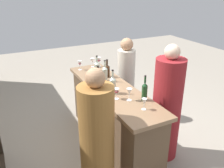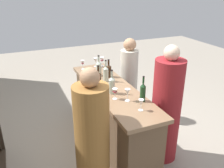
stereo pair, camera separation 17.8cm
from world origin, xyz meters
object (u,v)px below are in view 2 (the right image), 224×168
(person_left_guest, at_px, (166,110))
(person_right_guest, at_px, (92,140))
(wine_bottle_leftmost_olive_green, at_px, (143,92))
(wine_bottle_far_right_clear_pale, at_px, (99,68))
(wine_glass_far_left, at_px, (127,92))
(wine_glass_near_left, at_px, (102,60))
(wine_bottle_center_amber_brown, at_px, (98,79))
(wine_glass_near_right, at_px, (141,103))
(wine_bottle_second_right_clear_pale, at_px, (106,73))
(wine_glass_near_center, at_px, (96,60))
(wine_bottle_rightmost_amber_brown, at_px, (109,70))
(wine_glass_far_center, at_px, (115,92))
(wine_glass_far_right, at_px, (83,63))
(wine_bottle_second_left_clear_pale, at_px, (112,85))
(person_center_guest, at_px, (129,82))

(person_left_guest, height_order, person_right_guest, person_left_guest)
(wine_bottle_leftmost_olive_green, bearing_deg, person_left_guest, -92.88)
(wine_bottle_far_right_clear_pale, relative_size, wine_glass_far_left, 2.06)
(wine_glass_near_left, bearing_deg, wine_bottle_center_amber_brown, 155.80)
(wine_glass_far_left, distance_m, person_left_guest, 0.61)
(wine_bottle_far_right_clear_pale, bearing_deg, wine_glass_near_right, -177.25)
(wine_glass_far_left, bearing_deg, wine_bottle_second_right_clear_pale, 0.45)
(wine_bottle_second_right_clear_pale, height_order, wine_glass_near_center, wine_bottle_second_right_clear_pale)
(wine_bottle_second_right_clear_pale, height_order, wine_bottle_rightmost_amber_brown, wine_bottle_second_right_clear_pale)
(wine_bottle_second_right_clear_pale, height_order, wine_glass_far_center, wine_bottle_second_right_clear_pale)
(wine_glass_near_left, bearing_deg, person_right_guest, 155.49)
(wine_glass_near_right, height_order, wine_glass_far_right, wine_glass_far_right)
(wine_glass_far_center, relative_size, person_left_guest, 0.09)
(wine_glass_near_right, distance_m, wine_glass_far_center, 0.41)
(wine_bottle_rightmost_amber_brown, bearing_deg, wine_glass_near_left, -9.81)
(wine_glass_near_center, bearing_deg, wine_bottle_far_right_clear_pale, 167.07)
(wine_bottle_rightmost_amber_brown, bearing_deg, wine_bottle_second_left_clear_pale, 161.66)
(wine_bottle_far_right_clear_pale, distance_m, wine_glass_far_left, 0.94)
(wine_glass_far_center, height_order, person_center_guest, person_center_guest)
(wine_bottle_second_left_clear_pale, relative_size, wine_bottle_center_amber_brown, 1.06)
(wine_bottle_rightmost_amber_brown, distance_m, wine_glass_near_center, 0.54)
(wine_bottle_rightmost_amber_brown, bearing_deg, wine_bottle_far_right_clear_pale, 48.39)
(wine_glass_near_right, relative_size, wine_glass_far_center, 0.98)
(wine_bottle_leftmost_olive_green, bearing_deg, person_center_guest, -19.37)
(wine_bottle_second_right_clear_pale, bearing_deg, wine_glass_near_right, -177.61)
(wine_bottle_center_amber_brown, height_order, wine_bottle_far_right_clear_pale, wine_bottle_far_right_clear_pale)
(wine_bottle_second_left_clear_pale, relative_size, wine_glass_near_left, 1.99)
(wine_glass_near_center, bearing_deg, person_center_guest, -119.56)
(wine_bottle_second_left_clear_pale, distance_m, wine_bottle_second_right_clear_pale, 0.43)
(wine_bottle_far_right_clear_pale, bearing_deg, person_right_guest, 156.41)
(wine_bottle_far_right_clear_pale, height_order, wine_glass_near_left, wine_bottle_far_right_clear_pale)
(wine_bottle_second_left_clear_pale, bearing_deg, person_left_guest, -121.23)
(wine_glass_near_right, relative_size, person_center_guest, 0.10)
(wine_bottle_rightmost_amber_brown, distance_m, person_center_guest, 0.65)
(wine_glass_far_center, bearing_deg, wine_bottle_leftmost_olive_green, -122.66)
(wine_bottle_leftmost_olive_green, bearing_deg, wine_bottle_center_amber_brown, 28.13)
(wine_glass_far_left, bearing_deg, wine_bottle_second_left_clear_pale, 18.32)
(wine_glass_far_left, height_order, person_right_guest, person_right_guest)
(wine_bottle_second_left_clear_pale, distance_m, wine_glass_near_right, 0.56)
(wine_bottle_center_amber_brown, distance_m, wine_bottle_far_right_clear_pale, 0.42)
(wine_glass_near_right, bearing_deg, wine_glass_far_left, 7.23)
(wine_glass_far_center, distance_m, person_right_guest, 0.67)
(wine_bottle_rightmost_amber_brown, height_order, wine_bottle_far_right_clear_pale, wine_bottle_far_right_clear_pale)
(person_left_guest, bearing_deg, wine_bottle_far_right_clear_pale, -59.39)
(person_left_guest, bearing_deg, wine_bottle_leftmost_olive_green, 0.02)
(wine_bottle_leftmost_olive_green, distance_m, person_left_guest, 0.48)
(wine_glass_near_center, bearing_deg, wine_glass_near_left, -103.09)
(person_center_guest, bearing_deg, wine_bottle_rightmost_amber_brown, 38.58)
(wine_bottle_leftmost_olive_green, xyz_separation_m, person_center_guest, (1.17, -0.41, -0.38))
(wine_glass_near_right, xyz_separation_m, wine_glass_far_right, (1.60, 0.20, 0.01))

